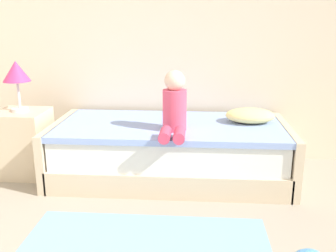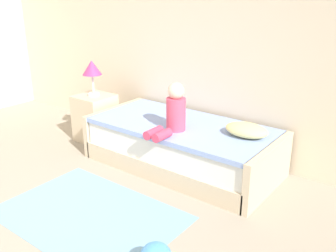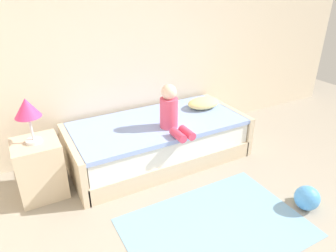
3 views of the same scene
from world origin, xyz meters
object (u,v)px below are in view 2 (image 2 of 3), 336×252
at_px(pillow, 246,130).
at_px(bed, 182,145).
at_px(table_lamp, 92,69).
at_px(nightstand, 95,118).
at_px(child_figure, 173,112).

bearing_deg(pillow, bed, -172.02).
bearing_deg(bed, table_lamp, -178.45).
bearing_deg(nightstand, pillow, 3.78).
bearing_deg(bed, child_figure, -77.77).
height_order(nightstand, pillow, pillow).
xyz_separation_m(nightstand, table_lamp, (0.00, 0.00, 0.64)).
bearing_deg(child_figure, bed, 102.23).
relative_size(bed, child_figure, 4.14).
bearing_deg(child_figure, table_lamp, 172.19).
distance_m(bed, nightstand, 1.35).
height_order(bed, nightstand, nightstand).
xyz_separation_m(bed, nightstand, (-1.35, -0.04, 0.05)).
height_order(table_lamp, pillow, table_lamp).
bearing_deg(nightstand, bed, 1.55).
relative_size(table_lamp, pillow, 1.02).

